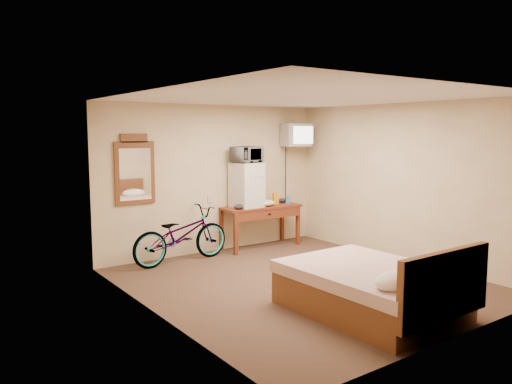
{
  "coord_description": "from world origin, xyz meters",
  "views": [
    {
      "loc": [
        -4.35,
        -5.02,
        2.04
      ],
      "look_at": [
        -0.21,
        0.75,
        1.19
      ],
      "focal_mm": 35.0,
      "sensor_mm": 36.0,
      "label": 1
    }
  ],
  "objects_px": {
    "mini_fridge": "(247,185)",
    "wall_mirror": "(135,170)",
    "crt_television": "(296,135)",
    "bicycle": "(181,235)",
    "blue_cup": "(288,200)",
    "bed": "(375,288)",
    "desk": "(262,212)",
    "microwave": "(247,155)"
  },
  "relations": [
    {
      "from": "desk",
      "to": "mini_fridge",
      "type": "height_order",
      "value": "mini_fridge"
    },
    {
      "from": "mini_fridge",
      "to": "crt_television",
      "type": "xyz_separation_m",
      "value": [
        1.09,
        -0.02,
        0.86
      ]
    },
    {
      "from": "mini_fridge",
      "to": "bicycle",
      "type": "xyz_separation_m",
      "value": [
        -1.34,
        -0.13,
        -0.69
      ]
    },
    {
      "from": "wall_mirror",
      "to": "blue_cup",
      "type": "bearing_deg",
      "value": -6.77
    },
    {
      "from": "desk",
      "to": "bed",
      "type": "bearing_deg",
      "value": -104.96
    },
    {
      "from": "mini_fridge",
      "to": "bed",
      "type": "bearing_deg",
      "value": -100.08
    },
    {
      "from": "blue_cup",
      "to": "bed",
      "type": "relative_size",
      "value": 0.07
    },
    {
      "from": "mini_fridge",
      "to": "wall_mirror",
      "type": "xyz_separation_m",
      "value": [
        -1.93,
        0.23,
        0.32
      ]
    },
    {
      "from": "desk",
      "to": "mini_fridge",
      "type": "xyz_separation_m",
      "value": [
        -0.29,
        0.04,
        0.5
      ]
    },
    {
      "from": "blue_cup",
      "to": "bicycle",
      "type": "xyz_separation_m",
      "value": [
        -2.19,
        -0.03,
        -0.38
      ]
    },
    {
      "from": "microwave",
      "to": "mini_fridge",
      "type": "bearing_deg",
      "value": -138.57
    },
    {
      "from": "blue_cup",
      "to": "wall_mirror",
      "type": "distance_m",
      "value": 2.87
    },
    {
      "from": "mini_fridge",
      "to": "blue_cup",
      "type": "bearing_deg",
      "value": -6.52
    },
    {
      "from": "crt_television",
      "to": "wall_mirror",
      "type": "distance_m",
      "value": 3.07
    },
    {
      "from": "desk",
      "to": "wall_mirror",
      "type": "height_order",
      "value": "wall_mirror"
    },
    {
      "from": "desk",
      "to": "microwave",
      "type": "bearing_deg",
      "value": 171.76
    },
    {
      "from": "mini_fridge",
      "to": "bed",
      "type": "relative_size",
      "value": 0.4
    },
    {
      "from": "bicycle",
      "to": "bed",
      "type": "xyz_separation_m",
      "value": [
        0.74,
        -3.29,
        -0.14
      ]
    },
    {
      "from": "mini_fridge",
      "to": "wall_mirror",
      "type": "height_order",
      "value": "wall_mirror"
    },
    {
      "from": "crt_television",
      "to": "mini_fridge",
      "type": "bearing_deg",
      "value": 179.02
    },
    {
      "from": "blue_cup",
      "to": "microwave",
      "type": "bearing_deg",
      "value": 173.46
    },
    {
      "from": "bicycle",
      "to": "blue_cup",
      "type": "bearing_deg",
      "value": -93.64
    },
    {
      "from": "blue_cup",
      "to": "desk",
      "type": "bearing_deg",
      "value": 174.38
    },
    {
      "from": "desk",
      "to": "bicycle",
      "type": "xyz_separation_m",
      "value": [
        -1.64,
        -0.09,
        -0.2
      ]
    },
    {
      "from": "desk",
      "to": "mini_fridge",
      "type": "bearing_deg",
      "value": 171.79
    },
    {
      "from": "microwave",
      "to": "blue_cup",
      "type": "distance_m",
      "value": 1.2
    },
    {
      "from": "crt_television",
      "to": "desk",
      "type": "bearing_deg",
      "value": -178.27
    },
    {
      "from": "blue_cup",
      "to": "wall_mirror",
      "type": "height_order",
      "value": "wall_mirror"
    },
    {
      "from": "bed",
      "to": "blue_cup",
      "type": "bearing_deg",
      "value": 66.4
    },
    {
      "from": "mini_fridge",
      "to": "bed",
      "type": "height_order",
      "value": "mini_fridge"
    },
    {
      "from": "desk",
      "to": "wall_mirror",
      "type": "bearing_deg",
      "value": 172.95
    },
    {
      "from": "desk",
      "to": "bicycle",
      "type": "bearing_deg",
      "value": -176.9
    },
    {
      "from": "crt_television",
      "to": "bicycle",
      "type": "xyz_separation_m",
      "value": [
        -2.43,
        -0.11,
        -1.55
      ]
    },
    {
      "from": "desk",
      "to": "wall_mirror",
      "type": "xyz_separation_m",
      "value": [
        -2.22,
        0.28,
        0.82
      ]
    },
    {
      "from": "mini_fridge",
      "to": "microwave",
      "type": "height_order",
      "value": "microwave"
    },
    {
      "from": "microwave",
      "to": "desk",
      "type": "bearing_deg",
      "value": -23.13
    },
    {
      "from": "crt_television",
      "to": "wall_mirror",
      "type": "height_order",
      "value": "crt_television"
    },
    {
      "from": "desk",
      "to": "bed",
      "type": "height_order",
      "value": "bed"
    },
    {
      "from": "desk",
      "to": "bicycle",
      "type": "relative_size",
      "value": 0.89
    },
    {
      "from": "mini_fridge",
      "to": "microwave",
      "type": "relative_size",
      "value": 1.53
    },
    {
      "from": "microwave",
      "to": "wall_mirror",
      "type": "height_order",
      "value": "wall_mirror"
    },
    {
      "from": "crt_television",
      "to": "bed",
      "type": "bearing_deg",
      "value": -116.49
    }
  ]
}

